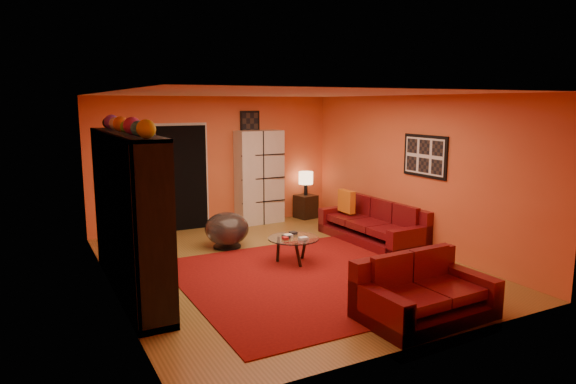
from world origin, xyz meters
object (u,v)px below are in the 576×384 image
loveseat (421,292)px  storage_cabinet (259,177)px  entertainment_unit (128,213)px  bowl_chair (227,229)px  coffee_table (293,241)px  sofa (376,225)px  table_lamp (306,179)px  tv (133,219)px  side_table (306,206)px

loveseat → storage_cabinet: 5.27m
entertainment_unit → bowl_chair: size_ratio=3.96×
coffee_table → sofa: bearing=13.7°
table_lamp → tv: bearing=-146.5°
loveseat → sofa: bearing=-30.6°
loveseat → side_table: loveseat is taller
table_lamp → storage_cabinet: bearing=177.3°
loveseat → table_lamp: (1.39, 5.17, 0.58)m
storage_cabinet → bowl_chair: bearing=-134.4°
tv → sofa: tv is taller
tv → bowl_chair: size_ratio=1.14×
coffee_table → side_table: (1.75, 2.70, -0.11)m
side_table → table_lamp: size_ratio=0.98×
table_lamp → entertainment_unit: bearing=-146.9°
loveseat → side_table: bearing=-17.3°
entertainment_unit → table_lamp: size_ratio=5.87×
entertainment_unit → coffee_table: bearing=1.1°
storage_cabinet → bowl_chair: storage_cabinet is taller
bowl_chair → table_lamp: 2.79m
sofa → table_lamp: bearing=93.0°
sofa → side_table: size_ratio=4.41×
coffee_table → side_table: bearing=57.1°
tv → storage_cabinet: storage_cabinet is taller
entertainment_unit → bowl_chair: entertainment_unit is taller
coffee_table → loveseat: bearing=-81.6°
coffee_table → storage_cabinet: 2.90m
sofa → table_lamp: (-0.19, 2.23, 0.58)m
storage_cabinet → table_lamp: bearing=-5.7°
sofa → loveseat: bearing=-120.1°
entertainment_unit → side_table: entertainment_unit is taller
table_lamp → coffee_table: bearing=-122.9°
tv → table_lamp: size_ratio=1.70×
bowl_chair → sofa: bearing=-17.9°
storage_cabinet → coffee_table: bearing=-106.8°
loveseat → tv: bearing=46.8°
storage_cabinet → bowl_chair: size_ratio=2.53×
table_lamp → side_table: bearing=180.0°
bowl_chair → loveseat: bearing=-75.5°
sofa → side_table: sofa is taller
sofa → tv: bearing=-175.0°
loveseat → table_lamp: 5.38m
table_lamp → bowl_chair: bearing=-149.2°
side_table → table_lamp: (0.00, 0.00, 0.61)m
entertainment_unit → sofa: bearing=6.8°
bowl_chair → side_table: size_ratio=1.52×
loveseat → table_lamp: bearing=-17.3°
coffee_table → bowl_chair: (-0.61, 1.30, -0.03)m
coffee_table → storage_cabinet: bearing=76.2°
sofa → side_table: bearing=93.0°
sofa → storage_cabinet: storage_cabinet is taller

